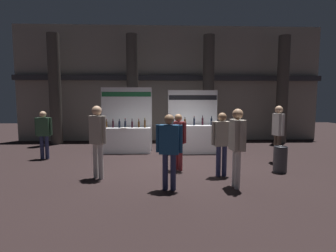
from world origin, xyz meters
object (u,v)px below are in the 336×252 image
Objects in this scene: trash_bin at (280,159)px; visitor_7 at (237,140)px; exhibitor_booth_1 at (194,136)px; visitor_2 at (178,138)px; visitor_6 at (97,136)px; visitor_0 at (222,139)px; exhibitor_booth_0 at (126,137)px; visitor_8 at (169,145)px; visitor_3 at (44,131)px; visitor_4 at (278,129)px.

trash_bin is 2.14m from visitor_7.
trash_bin is 0.40× the size of visitor_7.
exhibitor_booth_1 is 1.48× the size of visitor_2.
visitor_6 is 1.03× the size of visitor_7.
visitor_0 is 1.04× the size of visitor_2.
exhibitor_booth_1 reaches higher than visitor_6.
exhibitor_booth_1 is (2.56, -0.18, 0.02)m from exhibitor_booth_0.
exhibitor_booth_0 is 3.19m from visitor_2.
visitor_7 is (3.28, -0.81, -0.01)m from visitor_6.
exhibitor_booth_0 is 1.05× the size of exhibitor_booth_1.
exhibitor_booth_0 is 2.56m from exhibitor_booth_1.
visitor_6 is at bearing -16.17° from visitor_8.
visitor_6 reaches higher than visitor_3.
visitor_3 is 0.88× the size of visitor_6.
visitor_2 is 1.63m from visitor_8.
trash_bin is (2.03, -2.73, -0.26)m from exhibitor_booth_1.
trash_bin is at bearing -53.40° from exhibitor_booth_1.
trash_bin is at bearing -148.63° from visitor_2.
exhibitor_booth_1 is 4.20m from visitor_8.
visitor_0 is 0.93× the size of visitor_7.
exhibitor_booth_1 is 1.41× the size of visitor_8.
visitor_4 is at bearing -133.69° from visitor_6.
exhibitor_booth_1 is 2.99m from visitor_4.
visitor_4 reaches higher than visitor_2.
exhibitor_booth_0 reaches higher than trash_bin.
trash_bin is 0.44× the size of visitor_3.
exhibitor_booth_0 is 5.35m from visitor_4.
visitor_3 is 7.68m from visitor_4.
visitor_2 is (-2.80, 0.29, 0.57)m from trash_bin.
visitor_3 is at bearing -27.08° from visitor_8.
visitor_3 is at bearing 165.35° from trash_bin.
visitor_6 is 1.10× the size of visitor_8.
visitor_2 is at bearing -85.17° from visitor_4.
exhibitor_booth_0 is 2.84m from visitor_3.
visitor_2 is 4.69m from visitor_3.
visitor_8 is (-3.55, -2.38, -0.07)m from visitor_4.
visitor_2 is (-1.08, 0.62, -0.06)m from visitor_0.
exhibitor_booth_0 is at bearing -18.45° from visitor_2.
visitor_6 is at bearing -6.01° from visitor_0.
visitor_7 is at bearing 90.07° from visitor_0.
visitor_4 is (3.22, 0.79, 0.14)m from visitor_2.
visitor_2 is at bearing 174.07° from trash_bin.
visitor_3 is (-5.49, 2.21, -0.03)m from visitor_0.
visitor_0 is (0.31, -3.06, 0.37)m from exhibitor_booth_1.
exhibitor_booth_1 is 1.32× the size of visitor_7.
visitor_0 is (2.86, -3.24, 0.39)m from exhibitor_booth_0.
visitor_2 is (1.78, -2.62, 0.33)m from exhibitor_booth_0.
exhibitor_booth_1 is at bearing -94.34° from visitor_8.
exhibitor_booth_0 is 1.37× the size of visitor_4.
visitor_8 is (-3.13, -1.30, 0.64)m from trash_bin.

